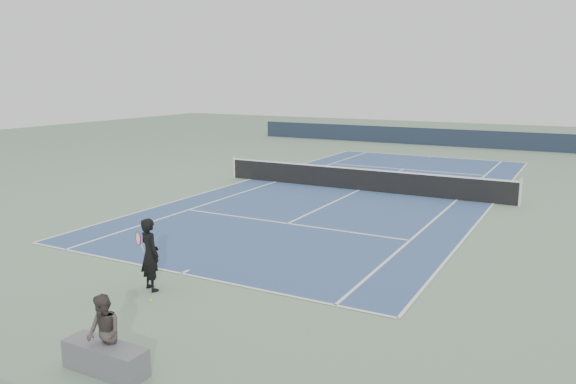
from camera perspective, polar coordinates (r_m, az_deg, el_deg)
The scene contains 7 objects.
ground at distance 24.19m, azimuth 7.23°, elevation 0.17°, with size 80.00×80.00×0.00m, color gray.
court_surface at distance 24.19m, azimuth 7.23°, elevation 0.18°, with size 10.97×23.77×0.01m, color #35507D.
tennis_net at distance 24.10m, azimuth 7.26°, elevation 1.34°, with size 12.90×0.10×1.07m.
windscreen_far at distance 41.13m, azimuth 16.40°, elevation 5.30°, with size 30.00×0.25×1.20m, color black.
tennis_player at distance 13.04m, azimuth -13.85°, elevation -6.16°, with size 0.83×0.66×1.67m.
tennis_ball at distance 12.63m, azimuth -13.77°, elevation -10.64°, with size 0.06×0.06×0.06m, color #CDE42E.
spectator_bench at distance 9.88m, azimuth -18.14°, elevation -14.56°, with size 1.57×1.00×1.32m.
Camera 1 is at (8.54, -22.14, 4.72)m, focal length 35.00 mm.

